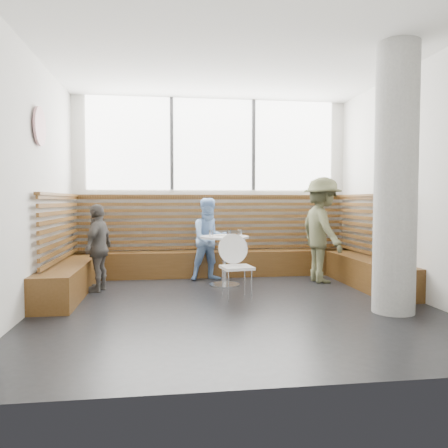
{
  "coord_description": "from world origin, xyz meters",
  "views": [
    {
      "loc": [
        -0.89,
        -5.5,
        1.35
      ],
      "look_at": [
        0.0,
        1.0,
        1.0
      ],
      "focal_mm": 35.0,
      "sensor_mm": 36.0,
      "label": 1
    }
  ],
  "objects": [
    {
      "name": "cafe_chair",
      "position": [
        0.09,
        0.43,
        0.52
      ],
      "size": [
        0.42,
        0.42,
        0.89
      ],
      "rotation": [
        0.0,
        0.0,
        0.15
      ],
      "color": "white",
      "rests_on": "ground"
    },
    {
      "name": "concrete_column",
      "position": [
        1.85,
        -0.6,
        1.6
      ],
      "size": [
        0.5,
        0.5,
        3.2
      ],
      "primitive_type": "cylinder",
      "color": "gray",
      "rests_on": "ground"
    },
    {
      "name": "adult_man",
      "position": [
        1.7,
        1.42,
        0.87
      ],
      "size": [
        0.75,
        1.18,
        1.74
      ],
      "primitive_type": "imported",
      "rotation": [
        0.0,
        0.0,
        1.67
      ],
      "color": "#515337",
      "rests_on": "ground"
    },
    {
      "name": "glass_right",
      "position": [
        0.3,
        1.34,
        0.84
      ],
      "size": [
        0.07,
        0.07,
        0.11
      ],
      "primitive_type": "cylinder",
      "color": "white",
      "rests_on": "cafe_table"
    },
    {
      "name": "glass_left",
      "position": [
        -0.17,
        1.23,
        0.84
      ],
      "size": [
        0.07,
        0.07,
        0.1
      ],
      "primitive_type": "cylinder",
      "color": "white",
      "rests_on": "cafe_table"
    },
    {
      "name": "menu_card",
      "position": [
        0.12,
        1.1,
        0.79
      ],
      "size": [
        0.24,
        0.2,
        0.0
      ],
      "primitive_type": "cube",
      "rotation": [
        0.0,
        0.0,
        0.3
      ],
      "color": "#A5C64C",
      "rests_on": "cafe_table"
    },
    {
      "name": "booth",
      "position": [
        0.0,
        1.77,
        0.41
      ],
      "size": [
        5.0,
        2.5,
        1.44
      ],
      "color": "#462B11",
      "rests_on": "ground"
    },
    {
      "name": "cafe_table",
      "position": [
        0.05,
        1.32,
        0.57
      ],
      "size": [
        0.77,
        0.77,
        0.79
      ],
      "color": "silver",
      "rests_on": "ground"
    },
    {
      "name": "plate_far",
      "position": [
        0.1,
        1.5,
        0.8
      ],
      "size": [
        0.21,
        0.21,
        0.01
      ],
      "primitive_type": "cylinder",
      "color": "white",
      "rests_on": "cafe_table"
    },
    {
      "name": "wall_art",
      "position": [
        -2.46,
        0.4,
        2.3
      ],
      "size": [
        0.03,
        0.5,
        0.5
      ],
      "primitive_type": "cylinder",
      "rotation": [
        0.0,
        1.57,
        0.0
      ],
      "color": "white",
      "rests_on": "room"
    },
    {
      "name": "child_left",
      "position": [
        -1.87,
        1.17,
        0.65
      ],
      "size": [
        0.52,
        0.82,
        1.3
      ],
      "primitive_type": "imported",
      "rotation": [
        0.0,
        0.0,
        -1.85
      ],
      "color": "#534F4B",
      "rests_on": "ground"
    },
    {
      "name": "room",
      "position": [
        0.0,
        0.0,
        1.6
      ],
      "size": [
        5.0,
        5.0,
        3.2
      ],
      "color": "silver",
      "rests_on": "ground"
    },
    {
      "name": "child_back",
      "position": [
        -0.13,
        1.83,
        0.7
      ],
      "size": [
        0.78,
        0.67,
        1.4
      ],
      "primitive_type": "imported",
      "rotation": [
        0.0,
        0.0,
        0.23
      ],
      "color": "#81A9E1",
      "rests_on": "ground"
    },
    {
      "name": "plate_near",
      "position": [
        -0.03,
        1.42,
        0.8
      ],
      "size": [
        0.19,
        0.19,
        0.01
      ],
      "primitive_type": "cylinder",
      "color": "white",
      "rests_on": "cafe_table"
    },
    {
      "name": "glass_mid",
      "position": [
        0.12,
        1.31,
        0.84
      ],
      "size": [
        0.06,
        0.06,
        0.1
      ],
      "primitive_type": "cylinder",
      "color": "white",
      "rests_on": "cafe_table"
    }
  ]
}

